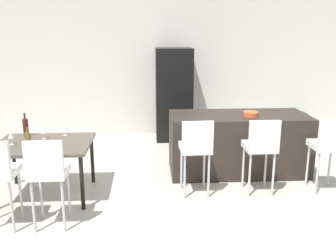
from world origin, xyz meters
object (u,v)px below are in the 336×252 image
(bar_chair_left, at_px, (196,146))
(wine_glass_right, at_px, (65,127))
(kitchen_island, at_px, (238,143))
(dining_table, at_px, (43,148))
(fruit_bowl, at_px, (251,114))
(bar_chair_right, at_px, (329,143))
(wine_glass_near, at_px, (11,135))
(potted_plant, at_px, (301,122))
(wine_bottle_middle, at_px, (28,141))
(wine_bottle_far, at_px, (26,127))
(dining_chair_far, at_px, (48,169))
(refrigerator, at_px, (174,94))
(wine_glass_left, at_px, (44,130))
(bar_chair_middle, at_px, (261,145))

(bar_chair_left, bearing_deg, wine_glass_right, 166.10)
(kitchen_island, xyz_separation_m, dining_table, (-2.77, -0.74, 0.21))
(dining_table, height_order, fruit_bowl, fruit_bowl)
(bar_chair_right, bearing_deg, wine_glass_right, 172.95)
(wine_glass_near, bearing_deg, potted_plant, 28.35)
(wine_bottle_middle, height_order, wine_bottle_far, wine_bottle_far)
(wine_glass_right, distance_m, potted_plant, 4.96)
(dining_chair_far, xyz_separation_m, wine_bottle_middle, (-0.36, 0.56, 0.16))
(dining_table, bearing_deg, wine_glass_right, 58.53)
(kitchen_island, height_order, bar_chair_right, bar_chair_right)
(wine_bottle_far, bearing_deg, refrigerator, 45.98)
(bar_chair_right, relative_size, dining_chair_far, 1.00)
(bar_chair_left, bearing_deg, potted_plant, 46.50)
(bar_chair_right, distance_m, wine_glass_right, 3.60)
(kitchen_island, relative_size, potted_plant, 3.90)
(bar_chair_left, height_order, wine_glass_left, bar_chair_left)
(fruit_bowl, bearing_deg, wine_glass_left, -171.73)
(bar_chair_left, distance_m, bar_chair_right, 1.79)
(fruit_bowl, bearing_deg, potted_plant, 50.39)
(wine_bottle_far, xyz_separation_m, fruit_bowl, (3.23, 0.26, 0.09))
(kitchen_island, xyz_separation_m, fruit_bowl, (0.14, -0.13, 0.50))
(wine_bottle_middle, bearing_deg, wine_bottle_far, 109.96)
(bar_chair_left, distance_m, wine_bottle_middle, 2.10)
(kitchen_island, xyz_separation_m, bar_chair_middle, (0.10, -0.83, 0.24))
(bar_chair_right, xyz_separation_m, wine_bottle_middle, (-3.87, -0.20, 0.16))
(bar_chair_left, bearing_deg, fruit_bowl, 37.61)
(wine_bottle_far, bearing_deg, wine_bottle_middle, -70.04)
(potted_plant, bearing_deg, dining_chair_far, -141.03)
(kitchen_island, distance_m, dining_chair_far, 2.96)
(wine_bottle_middle, height_order, refrigerator, refrigerator)
(kitchen_island, xyz_separation_m, wine_glass_right, (-2.55, -0.39, 0.40))
(potted_plant, bearing_deg, kitchen_island, -133.86)
(kitchen_island, height_order, fruit_bowl, fruit_bowl)
(fruit_bowl, bearing_deg, wine_bottle_middle, -163.20)
(dining_table, bearing_deg, bar_chair_left, -2.57)
(dining_chair_far, xyz_separation_m, wine_glass_near, (-0.66, 0.80, 0.17))
(bar_chair_left, xyz_separation_m, potted_plant, (2.58, 2.72, -0.39))
(dining_chair_far, relative_size, wine_bottle_far, 3.22)
(potted_plant, bearing_deg, wine_bottle_far, -155.03)
(wine_glass_near, bearing_deg, refrigerator, 49.74)
(kitchen_island, relative_size, dining_table, 1.70)
(bar_chair_middle, bearing_deg, kitchen_island, 96.90)
(dining_chair_far, distance_m, wine_glass_right, 1.21)
(potted_plant, bearing_deg, refrigerator, 179.79)
(kitchen_island, height_order, bar_chair_middle, bar_chair_middle)
(wine_glass_left, relative_size, wine_glass_near, 1.00)
(dining_table, height_order, wine_glass_left, wine_glass_left)
(dining_chair_far, height_order, refrigerator, refrigerator)
(bar_chair_middle, height_order, wine_glass_left, bar_chair_middle)
(wine_bottle_middle, distance_m, wine_glass_near, 0.38)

